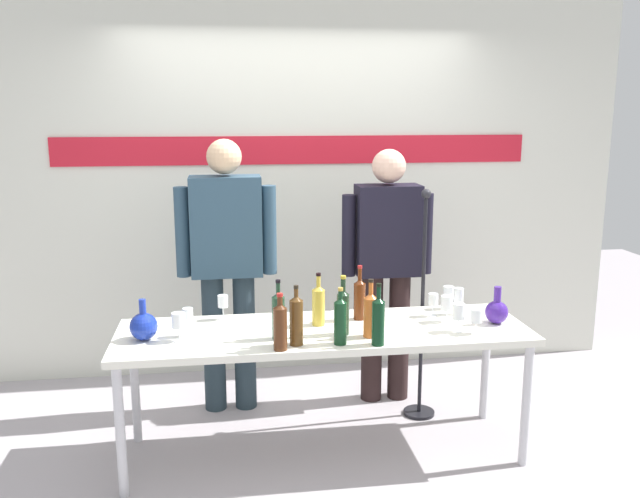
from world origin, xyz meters
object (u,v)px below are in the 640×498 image
Objects in this scene: wine_bottle_4 at (360,298)px; wine_glass_left_2 at (178,321)px; decanter_blue_right at (497,311)px; presenter_right at (387,260)px; wine_glass_right_5 at (448,293)px; wine_bottle_0 at (340,320)px; wine_glass_left_0 at (188,317)px; wine_bottle_1 at (318,304)px; wine_bottle_7 at (343,310)px; wine_glass_right_0 at (459,296)px; wine_bottle_6 at (278,314)px; wine_glass_right_4 at (459,312)px; wine_bottle_8 at (296,319)px; wine_bottle_3 at (371,313)px; wine_glass_right_1 at (447,303)px; decanter_blue_left at (144,326)px; wine_bottle_5 at (280,325)px; microphone_stand at (421,343)px; presenter_left at (227,257)px; wine_glass_right_3 at (476,316)px; display_table at (324,339)px; wine_bottle_2 at (378,319)px; wine_glass_left_1 at (223,302)px; wine_glass_right_2 at (433,300)px.

wine_bottle_4 reaches higher than wine_glass_left_2.
decanter_blue_right is 0.87m from presenter_right.
wine_glass_right_5 is at bearing 12.79° from wine_glass_left_2.
wine_glass_left_2 is (-0.83, 0.16, -0.02)m from wine_bottle_0.
decanter_blue_right is 1.38× the size of wine_glass_left_0.
wine_bottle_1 is 0.21m from wine_bottle_7.
wine_glass_right_0 is (0.60, 0.01, -0.02)m from wine_bottle_4.
wine_glass_left_2 is at bearing 176.03° from wine_bottle_6.
wine_glass_right_4 is at bearing -30.40° from wine_bottle_4.
wine_bottle_8 is at bearing -170.74° from decanter_blue_right.
wine_bottle_3 reaches higher than wine_glass_left_0.
wine_bottle_0 is at bearing -16.63° from wine_glass_left_0.
wine_glass_left_0 reaches higher than wine_glass_right_1.
wine_glass_right_1 is (1.68, 0.07, 0.03)m from decanter_blue_left.
decanter_blue_right reaches higher than wine_glass_left_2.
wine_bottle_1 is 0.92× the size of wine_bottle_7.
decanter_blue_right is at bearing 11.30° from wine_bottle_5.
wine_bottle_7 reaches higher than wine_bottle_4.
microphone_stand reaches higher than wine_bottle_0.
presenter_left is 5.56× the size of wine_bottle_8.
wine_glass_right_0 is 1.16× the size of wine_glass_right_3.
wine_bottle_7 is at bearing 3.57° from wine_bottle_6.
wine_glass_right_5 is at bearing 10.61° from wine_glass_left_0.
wine_glass_left_2 is 1.59m from microphone_stand.
decanter_blue_left is 1.40× the size of wine_glass_right_0.
wine_glass_left_2 is 0.98× the size of wine_glass_right_4.
wine_glass_right_5 reaches higher than wine_glass_right_3.
presenter_right reaches higher than wine_glass_right_1.
wine_bottle_0 is 0.99m from microphone_stand.
wine_bottle_2 reaches higher than display_table.
wine_bottle_7 is 2.07× the size of wine_glass_right_4.
wine_bottle_2 is at bearing -88.79° from wine_bottle_4.
wine_bottle_0 is 0.92m from wine_glass_right_5.
wine_glass_left_1 is at bearing 172.07° from wine_bottle_4.
presenter_left is 1.40m from wine_glass_right_5.
wine_bottle_8 is 2.00× the size of wine_glass_right_0.
wine_glass_right_1 is (1.23, -0.64, -0.17)m from presenter_left.
wine_bottle_3 is at bearing -143.15° from wine_glass_right_5.
wine_glass_right_5 is (0.72, 0.37, -0.04)m from wine_bottle_7.
presenter_left is 1.45m from wine_glass_right_0.
wine_glass_right_2 is (1.63, 0.18, 0.02)m from decanter_blue_left.
microphone_stand is at bearing 86.56° from wine_glass_right_2.
decanter_blue_left is at bearing -177.59° from wine_glass_right_1.
wine_bottle_7 reaches higher than wine_glass_right_4.
wine_bottle_8 is at bearing -20.90° from wine_glass_left_0.
wine_bottle_0 is 1.00× the size of wine_bottle_1.
presenter_left is at bearing 167.00° from microphone_stand.
wine_glass_left_0 is (-0.96, 0.15, -0.02)m from wine_bottle_3.
wine_bottle_6 is at bearing -72.01° from presenter_left.
wine_bottle_8 is (-0.41, -0.37, 0.01)m from wine_bottle_4.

